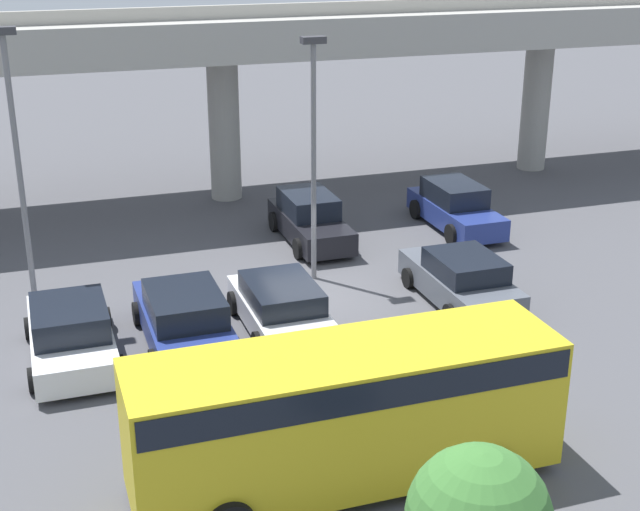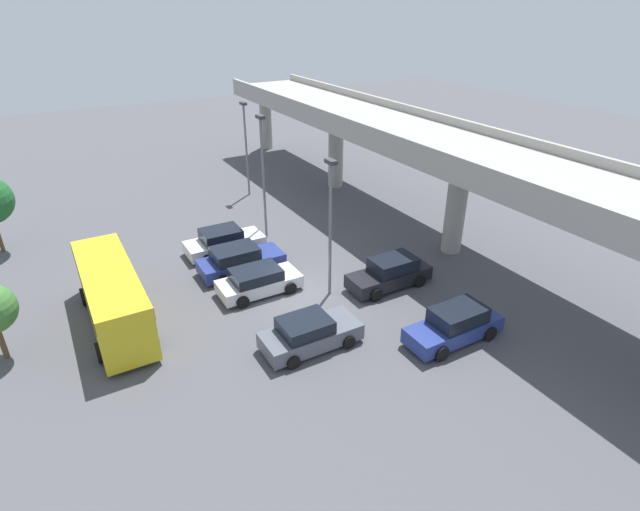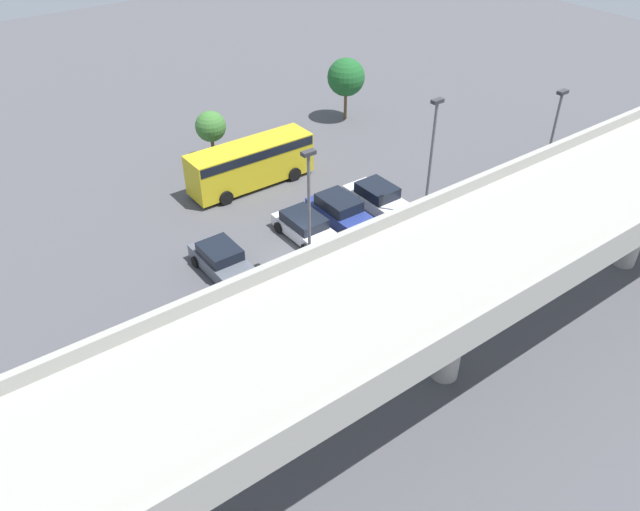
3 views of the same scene
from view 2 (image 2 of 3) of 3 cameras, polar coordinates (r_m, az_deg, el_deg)
name	(u,v)px [view 2 (image 2 of 3)]	position (r m, az deg, el deg)	size (l,w,h in m)	color
ground_plane	(298,296)	(26.81, -2.53, -4.62)	(119.61, 119.61, 0.00)	#4C4C51
highway_overpass	(462,160)	(30.43, 15.96, 10.49)	(57.03, 6.50, 7.21)	#9E9B93
parked_car_0	(224,241)	(31.57, -10.95, 1.59)	(2.25, 4.81, 1.55)	silver
parked_car_1	(240,260)	(29.09, -9.18, -0.52)	(2.26, 4.86, 1.59)	navy
parked_car_2	(258,281)	(26.95, -7.07, -2.90)	(2.20, 4.42, 1.43)	silver
parked_car_3	(390,273)	(27.56, 8.01, -2.02)	(2.01, 4.74, 1.68)	black
parked_car_4	(309,333)	(22.80, -1.21, -8.88)	(2.19, 4.56, 1.52)	#515660
parked_car_5	(455,325)	(24.00, 15.14, -7.70)	(1.99, 4.76, 1.67)	navy
shuttle_bus	(112,293)	(25.71, -22.70, -3.95)	(8.44, 2.61, 2.92)	gold
lamp_post_near_aisle	(330,219)	(24.96, 1.18, 4.23)	(0.70, 0.35, 7.41)	slate
lamp_post_mid_lot	(246,141)	(39.90, -8.48, 12.77)	(0.70, 0.35, 7.26)	slate
lamp_post_by_overpass	(263,169)	(31.86, -6.54, 9.83)	(0.70, 0.35, 7.97)	slate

